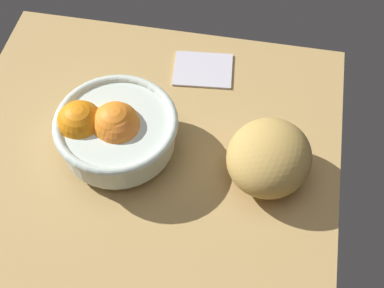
{
  "coord_description": "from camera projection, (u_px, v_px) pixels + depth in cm",
  "views": [
    {
      "loc": [
        18.83,
        -53.89,
        82.76
      ],
      "look_at": [
        8.78,
        0.5,
        5.0
      ],
      "focal_mm": 51.89,
      "sensor_mm": 36.0,
      "label": 1
    }
  ],
  "objects": [
    {
      "name": "napkin_folded",
      "position": [
        203.0,
        69.0,
        1.12
      ],
      "size": [
        12.56,
        10.43,
        0.87
      ],
      "primitive_type": "cube",
      "rotation": [
        0.0,
        0.0,
        0.1
      ],
      "color": "silver",
      "rests_on": "ground"
    },
    {
      "name": "ground_plane",
      "position": [
        144.0,
        160.0,
        1.01
      ],
      "size": [
        70.19,
        65.53,
        3.0
      ],
      "primitive_type": "cube",
      "color": "tan"
    },
    {
      "name": "fruit_bowl",
      "position": [
        113.0,
        129.0,
        0.96
      ],
      "size": [
        21.61,
        21.61,
        11.04
      ],
      "color": "silver",
      "rests_on": "ground"
    },
    {
      "name": "bread_loaf",
      "position": [
        269.0,
        156.0,
        0.94
      ],
      "size": [
        18.31,
        19.04,
        10.33
      ],
      "primitive_type": "ellipsoid",
      "rotation": [
        0.0,
        0.0,
        4.41
      ],
      "color": "tan",
      "rests_on": "ground"
    }
  ]
}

